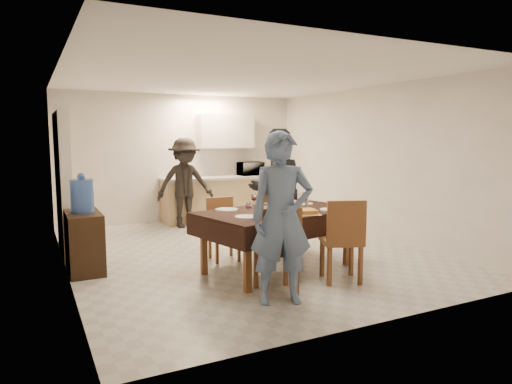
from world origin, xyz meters
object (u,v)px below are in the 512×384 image
water_jug (82,196)px  water_pitcher (303,201)px  console (84,242)px  microwave (251,169)px  wine_bottle (273,199)px  savoury_tart (300,212)px  person_near (282,218)px  person_far (276,189)px  dining_table (278,213)px  person_kitchen (185,183)px

water_jug → water_pitcher: 2.86m
console → microwave: microwave is taller
wine_bottle → savoury_tart: bearing=-70.8°
water_jug → person_near: bearing=-50.6°
console → water_jug: water_jug is taller
console → person_far: 2.88m
dining_table → microwave: (1.42, 3.73, 0.30)m
wine_bottle → microwave: (1.47, 3.68, 0.12)m
water_pitcher → person_kitchen: 3.38m
microwave → console: bearing=35.9°
person_near → dining_table: bearing=79.9°
wine_bottle → water_pitcher: wine_bottle is taller
person_far → person_kitchen: (-0.75, 2.23, -0.07)m
wine_bottle → microwave: 3.97m
savoury_tart → water_jug: bearing=148.8°
dining_table → water_jug: bearing=142.0°
dining_table → water_pitcher: size_ratio=10.81×
savoury_tart → dining_table: bearing=104.7°
dining_table → person_kitchen: person_kitchen is taller
water_jug → person_far: bearing=-0.2°
water_jug → wine_bottle: 2.45m
water_jug → dining_table: bearing=-24.9°
microwave → person_kitchen: size_ratio=0.30×
dining_table → savoury_tart: bearing=-88.3°
console → savoury_tart: (2.38, -1.44, 0.43)m
person_near → water_jug: bearing=146.8°
water_pitcher → person_kitchen: size_ratio=0.12×
person_near → person_kitchen: 4.35m
person_far → console: bearing=-0.2°
microwave → water_pitcher: bearing=74.2°
microwave → savoury_tart: bearing=72.2°
wine_bottle → person_far: size_ratio=0.16×
water_jug → person_far: person_far is taller
console → wine_bottle: wine_bottle is taller
wine_bottle → person_near: person_near is taller
person_near → microwave: bearing=85.1°
wine_bottle → person_kitchen: size_ratio=0.17×
microwave → person_far: (-0.87, -2.68, -0.12)m
water_pitcher → person_kitchen: person_kitchen is taller
person_near → person_kitchen: (0.35, 4.33, -0.04)m
console → person_near: size_ratio=0.46×
wine_bottle → dining_table: bearing=-45.0°
water_jug → water_pitcher: bearing=-22.9°
dining_table → person_kitchen: (-0.20, 3.28, 0.10)m
dining_table → water_pitcher: water_pitcher is taller
savoury_tart → person_near: (-0.65, -0.67, 0.08)m
savoury_tart → console: bearing=148.8°
console → water_pitcher: 2.90m
person_kitchen → dining_table: bearing=-86.5°
wine_bottle → water_jug: bearing=155.6°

